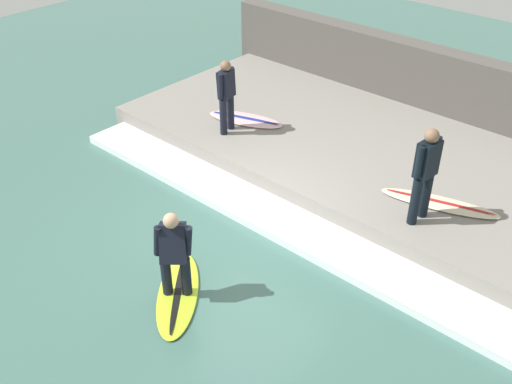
{
  "coord_description": "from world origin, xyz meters",
  "views": [
    {
      "loc": [
        -5.89,
        -5.46,
        6.2
      ],
      "look_at": [
        0.28,
        0.0,
        0.7
      ],
      "focal_mm": 42.0,
      "sensor_mm": 36.0,
      "label": 1
    }
  ],
  "objects_px": {
    "surfer_riding": "(174,251)",
    "surfboard_waiting_far": "(246,119)",
    "surfboard_waiting_near": "(439,203)",
    "surfboard_riding": "(178,294)",
    "surfer_waiting_near": "(425,170)",
    "surfer_waiting_far": "(226,93)"
  },
  "relations": [
    {
      "from": "surfer_riding",
      "to": "surfer_waiting_near",
      "type": "height_order",
      "value": "surfer_waiting_near"
    },
    {
      "from": "surfboard_riding",
      "to": "surfboard_waiting_far",
      "type": "distance_m",
      "value": 4.96
    },
    {
      "from": "surfboard_riding",
      "to": "surfboard_waiting_near",
      "type": "bearing_deg",
      "value": -26.21
    },
    {
      "from": "surfer_waiting_near",
      "to": "surfboard_waiting_near",
      "type": "height_order",
      "value": "surfer_waiting_near"
    },
    {
      "from": "surfboard_waiting_near",
      "to": "surfer_waiting_far",
      "type": "relative_size",
      "value": 1.34
    },
    {
      "from": "surfer_riding",
      "to": "surfer_waiting_far",
      "type": "distance_m",
      "value": 4.44
    },
    {
      "from": "surfboard_waiting_far",
      "to": "surfer_waiting_far",
      "type": "bearing_deg",
      "value": -176.51
    },
    {
      "from": "surfer_waiting_near",
      "to": "surfboard_riding",
      "type": "bearing_deg",
      "value": 150.97
    },
    {
      "from": "surfer_waiting_near",
      "to": "surfer_waiting_far",
      "type": "distance_m",
      "value": 4.42
    },
    {
      "from": "surfer_riding",
      "to": "surfer_waiting_far",
      "type": "xyz_separation_m",
      "value": [
        3.66,
        2.48,
        0.42
      ]
    },
    {
      "from": "surfer_riding",
      "to": "surfer_waiting_far",
      "type": "relative_size",
      "value": 0.94
    },
    {
      "from": "surfboard_riding",
      "to": "surfer_waiting_near",
      "type": "xyz_separation_m",
      "value": [
        3.5,
        -1.94,
        1.32
      ]
    },
    {
      "from": "surfboard_waiting_far",
      "to": "surfboard_riding",
      "type": "bearing_deg",
      "value": -149.41
    },
    {
      "from": "surfer_riding",
      "to": "surfer_waiting_far",
      "type": "height_order",
      "value": "surfer_waiting_far"
    },
    {
      "from": "surfer_riding",
      "to": "surfer_waiting_near",
      "type": "xyz_separation_m",
      "value": [
        3.5,
        -1.94,
        0.5
      ]
    },
    {
      "from": "surfboard_riding",
      "to": "surfer_waiting_near",
      "type": "bearing_deg",
      "value": -29.03
    },
    {
      "from": "surfer_riding",
      "to": "surfboard_waiting_far",
      "type": "xyz_separation_m",
      "value": [
        4.25,
        2.51,
        -0.39
      ]
    },
    {
      "from": "surfer_waiting_near",
      "to": "surfboard_waiting_far",
      "type": "xyz_separation_m",
      "value": [
        0.75,
        4.46,
        -0.9
      ]
    },
    {
      "from": "surfer_riding",
      "to": "surfboard_waiting_near",
      "type": "bearing_deg",
      "value": -26.21
    },
    {
      "from": "surfer_waiting_near",
      "to": "surfboard_waiting_far",
      "type": "height_order",
      "value": "surfer_waiting_near"
    },
    {
      "from": "surfer_waiting_far",
      "to": "surfboard_waiting_near",
      "type": "bearing_deg",
      "value": -84.23
    },
    {
      "from": "surfboard_riding",
      "to": "surfboard_waiting_near",
      "type": "distance_m",
      "value": 4.61
    }
  ]
}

